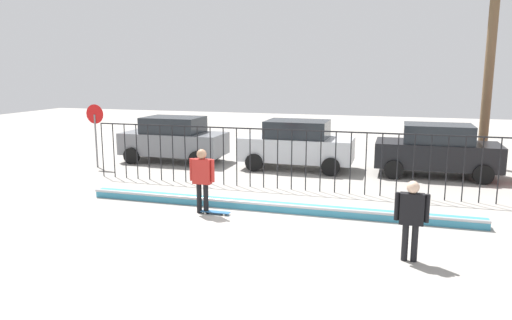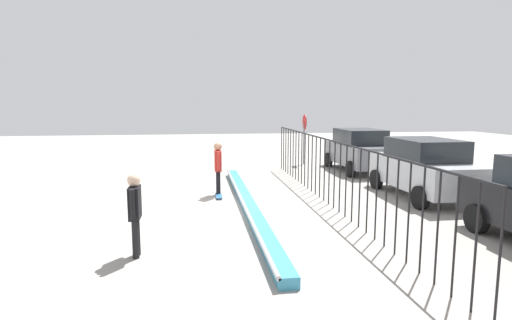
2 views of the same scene
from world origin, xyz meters
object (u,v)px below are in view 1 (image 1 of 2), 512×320
(camera_operator, at_px, (411,213))
(parked_car_gray, at_px, (174,139))
(skateboard, at_px, (215,212))
(parked_car_black, at_px, (437,150))
(skateboarder, at_px, (202,175))
(stop_sign, at_px, (95,127))
(parked_car_silver, at_px, (297,144))

(camera_operator, bearing_deg, parked_car_gray, -25.70)
(skateboard, xyz_separation_m, parked_car_black, (5.99, 6.76, 0.91))
(skateboarder, xyz_separation_m, parked_car_gray, (-4.05, 6.56, -0.08))
(parked_car_gray, bearing_deg, stop_sign, -145.94)
(parked_car_silver, relative_size, parked_car_black, 1.00)
(skateboarder, relative_size, parked_car_black, 0.41)
(skateboard, relative_size, parked_car_gray, 0.19)
(parked_car_gray, bearing_deg, parked_car_black, -2.98)
(skateboarder, xyz_separation_m, skateboard, (0.37, -0.01, -1.00))
(parked_car_silver, relative_size, stop_sign, 1.72)
(parked_car_silver, bearing_deg, skateboarder, -98.02)
(skateboard, distance_m, stop_sign, 8.44)
(parked_car_silver, height_order, parked_car_black, same)
(skateboarder, relative_size, camera_operator, 1.05)
(parked_car_gray, bearing_deg, skateboarder, -62.34)
(skateboard, relative_size, parked_car_black, 0.19)
(stop_sign, bearing_deg, parked_car_gray, 38.09)
(camera_operator, height_order, stop_sign, stop_sign)
(skateboarder, xyz_separation_m, parked_car_black, (6.36, 6.75, -0.08))
(skateboarder, bearing_deg, stop_sign, 121.15)
(skateboard, relative_size, camera_operator, 0.48)
(camera_operator, distance_m, parked_car_gray, 12.62)
(parked_car_gray, xyz_separation_m, stop_sign, (-2.44, -1.91, 0.64))
(parked_car_silver, bearing_deg, stop_sign, -163.31)
(parked_car_gray, distance_m, parked_car_black, 10.41)
(skateboard, bearing_deg, parked_car_silver, 101.89)
(skateboarder, bearing_deg, camera_operator, -42.83)
(camera_operator, distance_m, stop_sign, 13.52)
(stop_sign, bearing_deg, skateboarder, -35.61)
(parked_car_gray, height_order, stop_sign, stop_sign)
(skateboarder, distance_m, skateboard, 1.06)
(camera_operator, bearing_deg, skateboard, -4.51)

